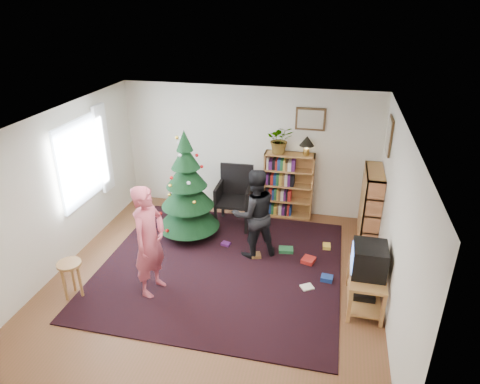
% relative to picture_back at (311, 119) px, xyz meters
% --- Properties ---
extents(floor, '(5.00, 5.00, 0.00)m').
position_rel_picture_back_xyz_m(floor, '(-1.15, -2.48, -1.95)').
color(floor, brown).
rests_on(floor, ground).
extents(ceiling, '(5.00, 5.00, 0.00)m').
position_rel_picture_back_xyz_m(ceiling, '(-1.15, -2.48, 0.55)').
color(ceiling, white).
rests_on(ceiling, wall_back).
extents(wall_back, '(5.00, 0.02, 2.50)m').
position_rel_picture_back_xyz_m(wall_back, '(-1.15, 0.02, -0.70)').
color(wall_back, silver).
rests_on(wall_back, floor).
extents(wall_front, '(5.00, 0.02, 2.50)m').
position_rel_picture_back_xyz_m(wall_front, '(-1.15, -4.97, -0.70)').
color(wall_front, silver).
rests_on(wall_front, floor).
extents(wall_left, '(0.02, 5.00, 2.50)m').
position_rel_picture_back_xyz_m(wall_left, '(-3.65, -2.48, -0.70)').
color(wall_left, silver).
rests_on(wall_left, floor).
extents(wall_right, '(0.02, 5.00, 2.50)m').
position_rel_picture_back_xyz_m(wall_right, '(1.35, -2.48, -0.70)').
color(wall_right, silver).
rests_on(wall_right, floor).
extents(rug, '(3.80, 3.60, 0.02)m').
position_rel_picture_back_xyz_m(rug, '(-1.15, -2.17, -1.94)').
color(rug, black).
rests_on(rug, floor).
extents(window_pane, '(0.04, 1.20, 1.40)m').
position_rel_picture_back_xyz_m(window_pane, '(-3.62, -1.88, -0.45)').
color(window_pane, silver).
rests_on(window_pane, wall_left).
extents(curtain, '(0.06, 0.35, 1.60)m').
position_rel_picture_back_xyz_m(curtain, '(-3.58, -1.18, -0.45)').
color(curtain, white).
rests_on(curtain, wall_left).
extents(picture_back, '(0.55, 0.03, 0.42)m').
position_rel_picture_back_xyz_m(picture_back, '(0.00, 0.00, 0.00)').
color(picture_back, '#4C3319').
rests_on(picture_back, wall_back).
extents(picture_right, '(0.03, 0.50, 0.60)m').
position_rel_picture_back_xyz_m(picture_right, '(1.33, -0.73, 0.00)').
color(picture_right, '#4C3319').
rests_on(picture_right, wall_right).
extents(christmas_tree, '(1.11, 1.11, 2.01)m').
position_rel_picture_back_xyz_m(christmas_tree, '(-1.97, -1.34, -1.11)').
color(christmas_tree, '#3F2816').
rests_on(christmas_tree, rug).
extents(bookshelf_back, '(0.95, 0.30, 1.30)m').
position_rel_picture_back_xyz_m(bookshelf_back, '(-0.33, -0.14, -1.29)').
color(bookshelf_back, '#A5613B').
rests_on(bookshelf_back, floor).
extents(bookshelf_right, '(0.30, 0.95, 1.30)m').
position_rel_picture_back_xyz_m(bookshelf_right, '(1.19, -0.66, -1.29)').
color(bookshelf_right, '#A5613B').
rests_on(bookshelf_right, floor).
extents(tv_stand, '(0.49, 0.88, 0.55)m').
position_rel_picture_back_xyz_m(tv_stand, '(1.07, -2.62, -1.63)').
color(tv_stand, '#A5613B').
rests_on(tv_stand, floor).
extents(crt_tv, '(0.46, 0.49, 0.43)m').
position_rel_picture_back_xyz_m(crt_tv, '(1.07, -2.62, -1.18)').
color(crt_tv, black).
rests_on(crt_tv, tv_stand).
extents(armchair, '(0.65, 0.65, 1.15)m').
position_rel_picture_back_xyz_m(armchair, '(-1.26, -0.66, -1.32)').
color(armchair, black).
rests_on(armchair, rug).
extents(stool, '(0.35, 0.35, 0.58)m').
position_rel_picture_back_xyz_m(stool, '(-3.06, -3.35, -1.50)').
color(stool, '#A5613B').
rests_on(stool, floor).
extents(person_standing, '(0.52, 0.69, 1.70)m').
position_rel_picture_back_xyz_m(person_standing, '(-1.97, -2.97, -1.10)').
color(person_standing, '#BF4C5D').
rests_on(person_standing, rug).
extents(person_by_chair, '(0.94, 0.88, 1.55)m').
position_rel_picture_back_xyz_m(person_by_chair, '(-0.70, -1.68, -1.17)').
color(person_by_chair, black).
rests_on(person_by_chair, rug).
extents(potted_plant, '(0.56, 0.52, 0.53)m').
position_rel_picture_back_xyz_m(potted_plant, '(-0.53, -0.14, -0.38)').
color(potted_plant, gray).
rests_on(potted_plant, bookshelf_back).
extents(table_lamp, '(0.27, 0.27, 0.37)m').
position_rel_picture_back_xyz_m(table_lamp, '(-0.03, -0.14, -0.40)').
color(table_lamp, '#A57F33').
rests_on(table_lamp, bookshelf_back).
extents(floor_clutter, '(1.97, 1.39, 0.08)m').
position_rel_picture_back_xyz_m(floor_clutter, '(-0.07, -1.77, -1.91)').
color(floor_clutter, '#A51E19').
rests_on(floor_clutter, rug).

